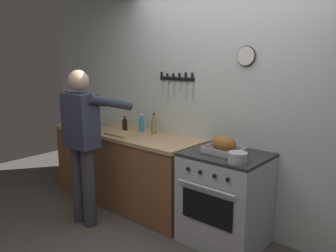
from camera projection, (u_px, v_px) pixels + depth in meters
wall_back at (228, 105)px, 3.52m from camera, size 6.00×0.13×2.60m
counter_block at (125, 167)px, 4.19m from camera, size 2.03×0.65×0.90m
stove at (225, 198)px, 3.28m from camera, size 0.76×0.67×0.90m
person_cook at (83, 138)px, 3.57m from camera, size 0.51×0.63×1.66m
roasting_pan at (224, 146)px, 3.15m from camera, size 0.35×0.26×0.18m
saucepan at (238, 157)px, 2.90m from camera, size 0.17×0.17×0.09m
cutting_board at (121, 134)px, 3.96m from camera, size 0.36×0.24×0.02m
bottle_soy_sauce at (125, 124)px, 4.18m from camera, size 0.06×0.06×0.18m
bottle_dish_soap at (142, 124)px, 4.11m from camera, size 0.06×0.06×0.22m
bottle_vinegar at (154, 126)px, 3.97m from camera, size 0.06×0.06×0.24m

